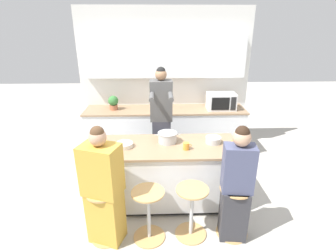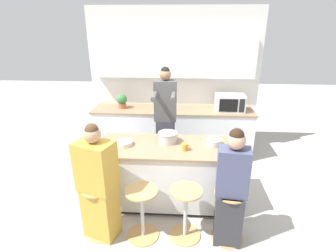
{
  "view_description": "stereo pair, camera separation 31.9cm",
  "coord_description": "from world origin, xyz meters",
  "px_view_note": "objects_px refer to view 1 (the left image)",
  "views": [
    {
      "loc": [
        -0.11,
        -3.15,
        2.41
      ],
      "look_at": [
        0.0,
        0.08,
        1.13
      ],
      "focal_mm": 28.0,
      "sensor_mm": 36.0,
      "label": 1
    },
    {
      "loc": [
        0.21,
        -3.15,
        2.41
      ],
      "look_at": [
        0.0,
        0.08,
        1.13
      ],
      "focal_mm": 28.0,
      "sensor_mm": 36.0,
      "label": 2
    }
  ],
  "objects_px": {
    "fruit_bowl": "(213,140)",
    "juice_carton": "(234,148)",
    "bar_stool_center_right": "(192,210)",
    "bar_stool_rightmost": "(234,209)",
    "cooking_pot": "(168,137)",
    "kitchen_island": "(168,174)",
    "banana_bunch": "(104,147)",
    "person_cooking": "(161,124)",
    "person_wrapped_blanket": "(103,190)",
    "potted_plant": "(113,102)",
    "bar_stool_center_left": "(149,213)",
    "coffee_cup_near": "(186,146)",
    "bar_stool_leftmost": "(105,212)",
    "person_seated_near": "(236,189)",
    "microwave": "(221,101)"
  },
  "relations": [
    {
      "from": "fruit_bowl",
      "to": "juice_carton",
      "type": "distance_m",
      "value": 0.38
    },
    {
      "from": "bar_stool_center_right",
      "to": "bar_stool_rightmost",
      "type": "xyz_separation_m",
      "value": [
        0.5,
        -0.0,
        0.0
      ]
    },
    {
      "from": "bar_stool_rightmost",
      "to": "cooking_pot",
      "type": "height_order",
      "value": "cooking_pot"
    },
    {
      "from": "kitchen_island",
      "to": "banana_bunch",
      "type": "relative_size",
      "value": 11.31
    },
    {
      "from": "kitchen_island",
      "to": "person_cooking",
      "type": "bearing_deg",
      "value": 96.56
    },
    {
      "from": "bar_stool_rightmost",
      "to": "person_wrapped_blanket",
      "type": "distance_m",
      "value": 1.54
    },
    {
      "from": "kitchen_island",
      "to": "bar_stool_center_right",
      "type": "bearing_deg",
      "value": -69.25
    },
    {
      "from": "cooking_pot",
      "to": "potted_plant",
      "type": "distance_m",
      "value": 1.71
    },
    {
      "from": "bar_stool_center_left",
      "to": "person_cooking",
      "type": "xyz_separation_m",
      "value": [
        0.17,
        1.42,
        0.55
      ]
    },
    {
      "from": "coffee_cup_near",
      "to": "bar_stool_rightmost",
      "type": "bearing_deg",
      "value": -45.91
    },
    {
      "from": "person_wrapped_blanket",
      "to": "banana_bunch",
      "type": "bearing_deg",
      "value": 117.32
    },
    {
      "from": "bar_stool_leftmost",
      "to": "person_wrapped_blanket",
      "type": "relative_size",
      "value": 0.45
    },
    {
      "from": "bar_stool_rightmost",
      "to": "coffee_cup_near",
      "type": "height_order",
      "value": "coffee_cup_near"
    },
    {
      "from": "person_seated_near",
      "to": "microwave",
      "type": "relative_size",
      "value": 2.76
    },
    {
      "from": "person_wrapped_blanket",
      "to": "microwave",
      "type": "distance_m",
      "value": 2.84
    },
    {
      "from": "bar_stool_center_right",
      "to": "bar_stool_leftmost",
      "type": "bearing_deg",
      "value": -179.34
    },
    {
      "from": "bar_stool_center_left",
      "to": "person_seated_near",
      "type": "bearing_deg",
      "value": 0.18
    },
    {
      "from": "potted_plant",
      "to": "coffee_cup_near",
      "type": "bearing_deg",
      "value": -54.26
    },
    {
      "from": "kitchen_island",
      "to": "bar_stool_center_left",
      "type": "bearing_deg",
      "value": -109.81
    },
    {
      "from": "bar_stool_leftmost",
      "to": "person_wrapped_blanket",
      "type": "height_order",
      "value": "person_wrapped_blanket"
    },
    {
      "from": "person_wrapped_blanket",
      "to": "juice_carton",
      "type": "xyz_separation_m",
      "value": [
        1.55,
        0.44,
        0.28
      ]
    },
    {
      "from": "bar_stool_rightmost",
      "to": "fruit_bowl",
      "type": "height_order",
      "value": "fruit_bowl"
    },
    {
      "from": "coffee_cup_near",
      "to": "potted_plant",
      "type": "distance_m",
      "value": 2.04
    },
    {
      "from": "person_cooking",
      "to": "microwave",
      "type": "relative_size",
      "value": 3.5
    },
    {
      "from": "bar_stool_leftmost",
      "to": "cooking_pot",
      "type": "bearing_deg",
      "value": 46.27
    },
    {
      "from": "bar_stool_rightmost",
      "to": "juice_carton",
      "type": "height_order",
      "value": "juice_carton"
    },
    {
      "from": "microwave",
      "to": "kitchen_island",
      "type": "bearing_deg",
      "value": -124.86
    },
    {
      "from": "fruit_bowl",
      "to": "cooking_pot",
      "type": "bearing_deg",
      "value": 176.18
    },
    {
      "from": "bar_stool_center_right",
      "to": "banana_bunch",
      "type": "xyz_separation_m",
      "value": [
        -1.09,
        0.61,
        0.54
      ]
    },
    {
      "from": "potted_plant",
      "to": "bar_stool_leftmost",
      "type": "bearing_deg",
      "value": -84.74
    },
    {
      "from": "bar_stool_rightmost",
      "to": "juice_carton",
      "type": "distance_m",
      "value": 0.73
    },
    {
      "from": "fruit_bowl",
      "to": "microwave",
      "type": "height_order",
      "value": "microwave"
    },
    {
      "from": "person_cooking",
      "to": "fruit_bowl",
      "type": "relative_size",
      "value": 8.61
    },
    {
      "from": "bar_stool_center_left",
      "to": "person_wrapped_blanket",
      "type": "relative_size",
      "value": 0.45
    },
    {
      "from": "bar_stool_rightmost",
      "to": "fruit_bowl",
      "type": "bearing_deg",
      "value": 100.77
    },
    {
      "from": "bar_stool_center_left",
      "to": "cooking_pot",
      "type": "height_order",
      "value": "cooking_pot"
    },
    {
      "from": "coffee_cup_near",
      "to": "potted_plant",
      "type": "height_order",
      "value": "potted_plant"
    },
    {
      "from": "bar_stool_center_left",
      "to": "microwave",
      "type": "relative_size",
      "value": 1.26
    },
    {
      "from": "bar_stool_rightmost",
      "to": "bar_stool_leftmost",
      "type": "bearing_deg",
      "value": -179.63
    },
    {
      "from": "person_cooking",
      "to": "person_wrapped_blanket",
      "type": "height_order",
      "value": "person_cooking"
    },
    {
      "from": "cooking_pot",
      "to": "banana_bunch",
      "type": "xyz_separation_m",
      "value": [
        -0.83,
        -0.17,
        -0.05
      ]
    },
    {
      "from": "person_cooking",
      "to": "coffee_cup_near",
      "type": "relative_size",
      "value": 16.0
    },
    {
      "from": "bar_stool_center_left",
      "to": "microwave",
      "type": "bearing_deg",
      "value": 59.51
    },
    {
      "from": "bar_stool_center_left",
      "to": "fruit_bowl",
      "type": "distance_m",
      "value": 1.29
    },
    {
      "from": "bar_stool_center_left",
      "to": "kitchen_island",
      "type": "bearing_deg",
      "value": 70.19
    },
    {
      "from": "kitchen_island",
      "to": "banana_bunch",
      "type": "bearing_deg",
      "value": -175.87
    },
    {
      "from": "bar_stool_rightmost",
      "to": "cooking_pot",
      "type": "bearing_deg",
      "value": 134.53
    },
    {
      "from": "fruit_bowl",
      "to": "person_cooking",
      "type": "bearing_deg",
      "value": 137.06
    },
    {
      "from": "bar_stool_center_left",
      "to": "banana_bunch",
      "type": "bearing_deg",
      "value": 132.33
    },
    {
      "from": "person_cooking",
      "to": "juice_carton",
      "type": "height_order",
      "value": "person_cooking"
    }
  ]
}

